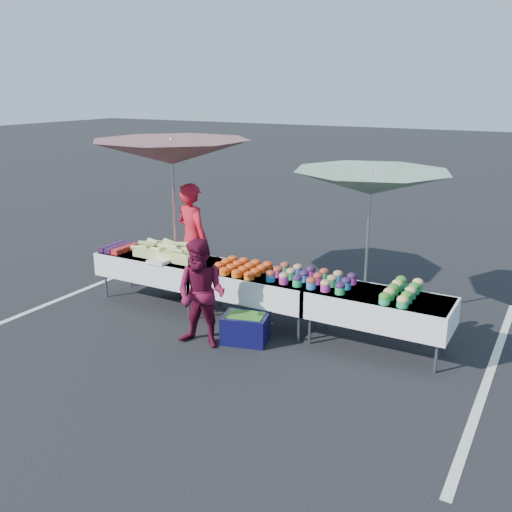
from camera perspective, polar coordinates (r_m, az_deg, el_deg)
The scene contains 17 objects.
ground at distance 8.35m, azimuth 0.00°, elevation -6.59°, with size 80.00×80.00×0.00m, color black.
stripe_left at distance 10.20m, azimuth -15.90°, elevation -2.85°, with size 0.10×5.00×0.00m, color silver.
stripe_right at distance 7.48m, azimuth 22.32°, elevation -10.83°, with size 0.10×5.00×0.00m, color silver.
table_left at distance 9.11m, azimuth -9.92°, elevation -0.92°, with size 1.86×0.81×0.75m.
table_center at distance 8.14m, azimuth 0.00°, elevation -2.81°, with size 1.86×0.81×0.75m.
table_right at distance 7.48m, azimuth 12.16°, elevation -5.00°, with size 1.86×0.81×0.75m.
berry_punnets at distance 9.46m, azimuth -13.56°, elevation 0.83°, with size 0.40×0.54×0.08m.
corn_pile at distance 8.92m, azimuth -8.56°, elevation 0.49°, with size 1.16×0.57×0.26m.
plastic_bags at distance 8.65m, azimuth -9.68°, elevation -0.53°, with size 0.30×0.25×0.05m, color white.
carrot_bowls at distance 8.18m, azimuth -1.56°, elevation -1.11°, with size 0.75×0.69×0.11m.
potato_cups at distance 7.70m, azimuth 5.53°, elevation -2.09°, with size 1.14×0.58×0.16m.
bean_baskets at distance 7.41m, azimuth 14.38°, elevation -3.40°, with size 0.36×0.86×0.15m.
vendor at distance 9.25m, azimuth -6.35°, elevation 1.65°, with size 0.67×0.44×1.83m, color red.
customer at distance 7.40m, azimuth -5.48°, elevation -3.79°, with size 0.70×0.55×1.44m, color maroon.
umbrella_left at distance 9.01m, azimuth -8.42°, elevation 10.13°, with size 3.20×3.20×2.54m.
umbrella_right at distance 7.97m, azimuth 11.40°, elevation 7.10°, with size 2.38×2.38×2.22m.
storage_bin at distance 7.66m, azimuth -1.06°, elevation -7.18°, with size 0.68×0.56×0.39m.
Camera 1 is at (3.75, -6.69, 3.30)m, focal length 40.00 mm.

